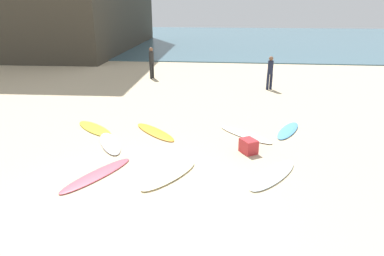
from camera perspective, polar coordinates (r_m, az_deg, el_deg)
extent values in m
plane|color=#C6B28E|center=(7.70, -10.28, -13.24)|extent=(120.00, 120.00, 0.00)
cube|color=#426675|center=(45.99, 3.86, 15.01)|extent=(120.00, 40.00, 0.08)
ellipsoid|color=silver|center=(9.08, 13.53, -7.71)|extent=(1.68, 2.11, 0.07)
ellipsoid|color=#F4ECBC|center=(8.82, -3.86, -7.95)|extent=(1.52, 2.01, 0.09)
ellipsoid|color=orange|center=(11.77, -6.31, -0.65)|extent=(1.92, 1.96, 0.06)
ellipsoid|color=silver|center=(11.61, 9.03, -1.07)|extent=(1.98, 1.87, 0.07)
ellipsoid|color=#529CDA|center=(12.30, 15.95, -0.38)|extent=(1.25, 2.01, 0.07)
ellipsoid|color=white|center=(11.04, -13.73, -2.51)|extent=(1.42, 1.97, 0.09)
ellipsoid|color=#D74D5F|center=(9.19, -15.77, -7.61)|extent=(1.49, 2.29, 0.06)
ellipsoid|color=yellow|center=(12.52, -16.16, -0.07)|extent=(1.97, 1.85, 0.06)
cylinder|color=black|center=(20.64, -6.64, 9.59)|extent=(0.14, 0.14, 0.87)
cylinder|color=black|center=(20.49, -6.98, 9.50)|extent=(0.14, 0.14, 0.87)
cylinder|color=black|center=(20.43, -6.90, 11.74)|extent=(0.37, 0.37, 0.73)
sphere|color=brown|center=(20.37, -6.96, 13.08)|extent=(0.24, 0.24, 0.24)
cylinder|color=#191E33|center=(18.17, 13.22, 7.65)|extent=(0.14, 0.14, 0.82)
cylinder|color=#191E33|center=(18.06, 12.70, 7.62)|extent=(0.14, 0.14, 0.82)
cylinder|color=#191E33|center=(17.97, 13.15, 9.97)|extent=(0.38, 0.38, 0.68)
sphere|color=brown|center=(17.90, 13.26, 11.39)|extent=(0.22, 0.22, 0.22)
cube|color=#B2282D|center=(10.23, 9.55, -3.04)|extent=(0.60, 0.63, 0.42)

